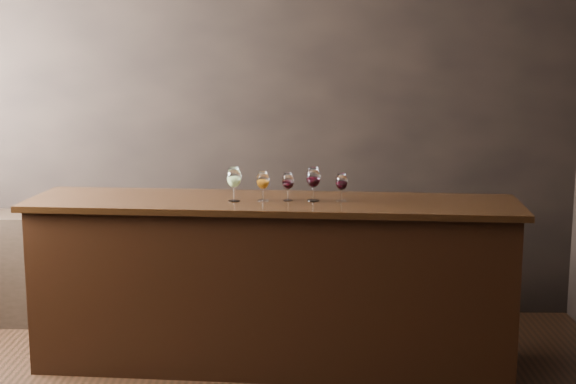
{
  "coord_description": "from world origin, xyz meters",
  "views": [
    {
      "loc": [
        0.5,
        -3.54,
        1.94
      ],
      "look_at": [
        0.42,
        1.23,
        1.1
      ],
      "focal_mm": 50.0,
      "sensor_mm": 36.0,
      "label": 1
    }
  ],
  "objects_px": {
    "bar_counter": "(272,286)",
    "glass_amber": "(263,181)",
    "glass_white": "(234,178)",
    "back_bar_shelf": "(132,268)",
    "glass_red_a": "(288,182)",
    "glass_red_b": "(313,178)",
    "glass_red_c": "(342,182)"
  },
  "relations": [
    {
      "from": "bar_counter",
      "to": "glass_red_b",
      "type": "distance_m",
      "value": 0.72
    },
    {
      "from": "bar_counter",
      "to": "glass_amber",
      "type": "xyz_separation_m",
      "value": [
        -0.05,
        -0.02,
        0.66
      ]
    },
    {
      "from": "back_bar_shelf",
      "to": "glass_red_b",
      "type": "distance_m",
      "value": 1.72
    },
    {
      "from": "bar_counter",
      "to": "glass_red_a",
      "type": "height_order",
      "value": "glass_red_a"
    },
    {
      "from": "glass_white",
      "to": "glass_amber",
      "type": "bearing_deg",
      "value": 3.19
    },
    {
      "from": "glass_amber",
      "to": "glass_red_c",
      "type": "distance_m",
      "value": 0.47
    },
    {
      "from": "bar_counter",
      "to": "glass_white",
      "type": "distance_m",
      "value": 0.72
    },
    {
      "from": "bar_counter",
      "to": "glass_red_c",
      "type": "relative_size",
      "value": 16.88
    },
    {
      "from": "glass_amber",
      "to": "glass_red_b",
      "type": "relative_size",
      "value": 0.88
    },
    {
      "from": "back_bar_shelf",
      "to": "glass_red_c",
      "type": "height_order",
      "value": "glass_red_c"
    },
    {
      "from": "back_bar_shelf",
      "to": "glass_amber",
      "type": "bearing_deg",
      "value": -39.98
    },
    {
      "from": "glass_white",
      "to": "glass_red_b",
      "type": "relative_size",
      "value": 1.02
    },
    {
      "from": "glass_red_a",
      "to": "glass_red_c",
      "type": "distance_m",
      "value": 0.32
    },
    {
      "from": "glass_red_b",
      "to": "glass_red_c",
      "type": "bearing_deg",
      "value": -3.26
    },
    {
      "from": "glass_white",
      "to": "glass_red_b",
      "type": "bearing_deg",
      "value": 2.16
    },
    {
      "from": "back_bar_shelf",
      "to": "glass_white",
      "type": "relative_size",
      "value": 10.61
    },
    {
      "from": "back_bar_shelf",
      "to": "glass_red_b",
      "type": "relative_size",
      "value": 10.79
    },
    {
      "from": "glass_red_c",
      "to": "glass_red_b",
      "type": "bearing_deg",
      "value": 176.74
    },
    {
      "from": "back_bar_shelf",
      "to": "glass_red_a",
      "type": "xyz_separation_m",
      "value": [
        1.14,
        -0.81,
        0.77
      ]
    },
    {
      "from": "glass_amber",
      "to": "glass_red_a",
      "type": "distance_m",
      "value": 0.15
    },
    {
      "from": "glass_red_a",
      "to": "glass_red_b",
      "type": "height_order",
      "value": "glass_red_b"
    },
    {
      "from": "bar_counter",
      "to": "glass_white",
      "type": "height_order",
      "value": "glass_white"
    },
    {
      "from": "glass_white",
      "to": "glass_red_a",
      "type": "bearing_deg",
      "value": 4.18
    },
    {
      "from": "bar_counter",
      "to": "glass_red_a",
      "type": "distance_m",
      "value": 0.66
    },
    {
      "from": "glass_amber",
      "to": "glass_red_c",
      "type": "height_order",
      "value": "glass_amber"
    },
    {
      "from": "glass_red_b",
      "to": "glass_red_c",
      "type": "xyz_separation_m",
      "value": [
        0.17,
        -0.01,
        -0.02
      ]
    },
    {
      "from": "bar_counter",
      "to": "glass_white",
      "type": "bearing_deg",
      "value": -167.05
    },
    {
      "from": "glass_amber",
      "to": "glass_red_a",
      "type": "height_order",
      "value": "glass_amber"
    },
    {
      "from": "glass_white",
      "to": "glass_red_b",
      "type": "distance_m",
      "value": 0.48
    },
    {
      "from": "glass_white",
      "to": "glass_amber",
      "type": "distance_m",
      "value": 0.17
    },
    {
      "from": "back_bar_shelf",
      "to": "glass_white",
      "type": "bearing_deg",
      "value": -45.81
    },
    {
      "from": "bar_counter",
      "to": "glass_red_a",
      "type": "xyz_separation_m",
      "value": [
        0.1,
        -0.01,
        0.66
      ]
    }
  ]
}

